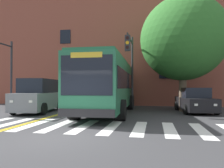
# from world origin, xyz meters

# --- Properties ---
(ground_plane) EXTENTS (120.00, 120.00, 0.00)m
(ground_plane) POSITION_xyz_m (0.00, 0.00, 0.00)
(ground_plane) COLOR #38383A
(crosswalk) EXTENTS (13.90, 3.54, 0.01)m
(crosswalk) POSITION_xyz_m (0.82, 2.11, 0.00)
(crosswalk) COLOR white
(crosswalk) RESTS_ON ground
(lane_line_yellow_inner) EXTENTS (0.12, 36.00, 0.01)m
(lane_line_yellow_inner) POSITION_xyz_m (-2.79, 16.11, 0.00)
(lane_line_yellow_inner) COLOR gold
(lane_line_yellow_inner) RESTS_ON ground
(lane_line_yellow_outer) EXTENTS (0.12, 36.00, 0.01)m
(lane_line_yellow_outer) POSITION_xyz_m (-2.63, 16.11, 0.00)
(lane_line_yellow_outer) COLOR gold
(lane_line_yellow_outer) RESTS_ON ground
(city_bus) EXTENTS (3.25, 11.03, 3.52)m
(city_bus) POSITION_xyz_m (0.21, 7.42, 1.90)
(city_bus) COLOR #28704C
(city_bus) RESTS_ON ground
(car_grey_near_lane) EXTENTS (2.61, 5.17, 2.31)m
(car_grey_near_lane) POSITION_xyz_m (-4.69, 6.95, 1.09)
(car_grey_near_lane) COLOR slate
(car_grey_near_lane) RESTS_ON ground
(car_black_far_lane) EXTENTS (2.45, 4.51, 1.70)m
(car_black_far_lane) POSITION_xyz_m (6.04, 8.85, 0.78)
(car_black_far_lane) COLOR black
(car_black_far_lane) RESTS_ON ground
(traffic_light_overhead) EXTENTS (0.34, 3.37, 5.65)m
(traffic_light_overhead) POSITION_xyz_m (1.62, 8.44, 3.75)
(traffic_light_overhead) COLOR #28282D
(traffic_light_overhead) RESTS_ON ground
(street_tree_curbside_large) EXTENTS (7.80, 8.40, 8.28)m
(street_tree_curbside_large) POSITION_xyz_m (5.31, 9.34, 5.24)
(street_tree_curbside_large) COLOR brown
(street_tree_curbside_large) RESTS_ON ground
(building_facade) EXTENTS (36.89, 8.34, 12.99)m
(building_facade) POSITION_xyz_m (-0.62, 17.75, 6.50)
(building_facade) COLOR brown
(building_facade) RESTS_ON ground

